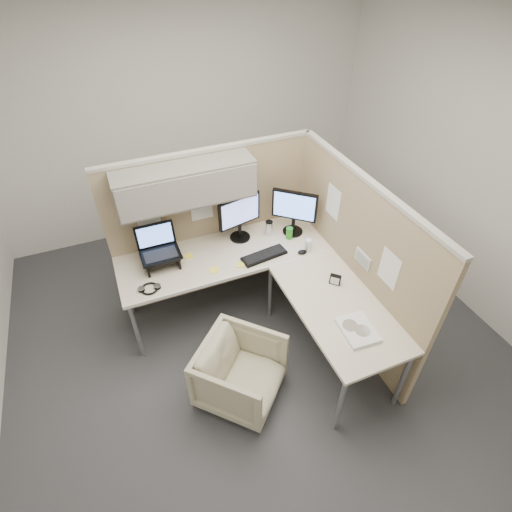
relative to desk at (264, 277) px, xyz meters
name	(u,v)px	position (x,y,z in m)	size (l,w,h in m)	color
ground	(256,340)	(-0.12, -0.13, -0.69)	(4.50, 4.50, 0.00)	#343438
partition_back	(201,207)	(-0.34, 0.70, 0.41)	(2.00, 0.36, 1.63)	tan
partition_right	(352,258)	(0.78, -0.19, 0.13)	(0.07, 2.03, 1.63)	tan
desk	(264,277)	(0.00, 0.00, 0.00)	(2.00, 1.98, 0.73)	beige
office_chair	(240,371)	(-0.46, -0.59, -0.37)	(0.62, 0.58, 0.64)	#B9B093
monitor_left	(239,215)	(-0.01, 0.57, 0.32)	(0.44, 0.20, 0.47)	black
monitor_right	(294,209)	(0.51, 0.46, 0.32)	(0.36, 0.32, 0.47)	black
laptop_station	(160,252)	(-0.81, 0.48, 0.18)	(0.35, 0.30, 0.36)	black
keyboard	(264,256)	(0.10, 0.22, 0.05)	(0.43, 0.14, 0.02)	black
mouse	(302,252)	(0.45, 0.12, 0.06)	(0.09, 0.06, 0.03)	black
travel_mug	(269,228)	(0.28, 0.52, 0.12)	(0.07, 0.07, 0.15)	silver
soda_can_green	(308,245)	(0.52, 0.14, 0.10)	(0.07, 0.07, 0.12)	silver
soda_can_silver	(289,233)	(0.44, 0.39, 0.10)	(0.07, 0.07, 0.12)	#268C1E
sticky_note_c	(188,256)	(-0.56, 0.49, 0.05)	(0.08, 0.08, 0.01)	#FEEF42
sticky_note_b	(241,265)	(-0.15, 0.19, 0.05)	(0.08, 0.08, 0.01)	#FEEF42
sticky_note_a	(214,270)	(-0.40, 0.22, 0.05)	(0.08, 0.08, 0.01)	#FEEF42
headphones	(150,288)	(-0.98, 0.19, 0.06)	(0.19, 0.17, 0.03)	black
paper_stack	(358,330)	(0.41, -0.87, 0.06)	(0.27, 0.33, 0.03)	white
desk_clock	(335,280)	(0.52, -0.35, 0.09)	(0.09, 0.09, 0.09)	black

